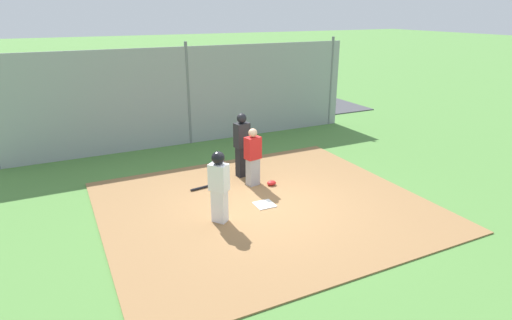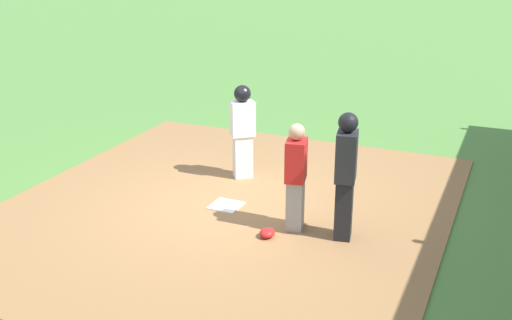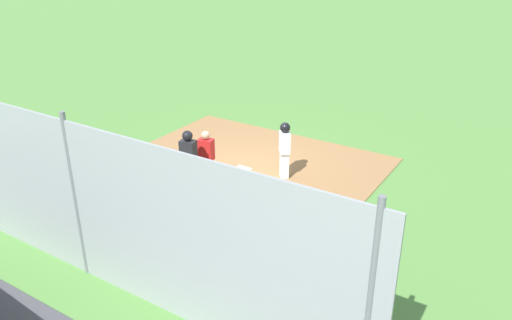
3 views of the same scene
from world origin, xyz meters
The scene contains 9 objects.
ground_plane centered at (0.00, 0.00, 0.00)m, with size 140.00×140.00×0.00m, color #51843D.
dirt_infield centered at (0.00, 0.00, 0.01)m, with size 7.20×6.40×0.03m, color olive.
home_plate centered at (0.00, 0.00, 0.04)m, with size 0.44×0.44×0.02m, color white.
catcher centered at (-0.28, -1.20, 0.80)m, with size 0.42×0.33×1.50m.
umpire centered at (-0.29, -1.89, 0.94)m, with size 0.42×0.33×1.73m.
runner centered at (1.21, 0.27, 0.91)m, with size 0.44×0.46×1.57m.
baseball_bat centered at (0.88, -1.55, 0.06)m, with size 0.06×0.06×0.84m, color black.
catcher_mask centered at (-0.70, -0.95, 0.09)m, with size 0.24×0.20×0.12m, color red.
backstop_fence centered at (0.00, -5.48, 1.60)m, with size 12.00×0.10×3.35m.
Camera 3 is at (7.26, -10.73, 6.20)m, focal length 35.83 mm.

